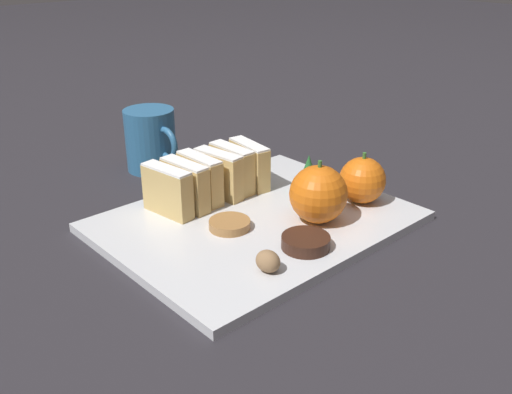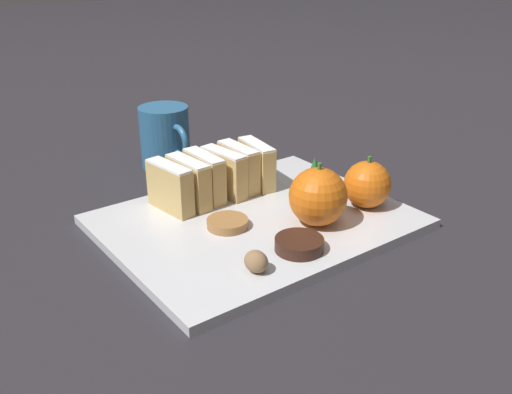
{
  "view_description": "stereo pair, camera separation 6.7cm",
  "coord_description": "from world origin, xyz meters",
  "px_view_note": "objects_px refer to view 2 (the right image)",
  "views": [
    {
      "loc": [
        0.5,
        -0.46,
        0.35
      ],
      "look_at": [
        0.0,
        0.0,
        0.04
      ],
      "focal_mm": 40.0,
      "sensor_mm": 36.0,
      "label": 1
    },
    {
      "loc": [
        0.55,
        -0.41,
        0.35
      ],
      "look_at": [
        0.0,
        0.0,
        0.04
      ],
      "focal_mm": 40.0,
      "sensor_mm": 36.0,
      "label": 2
    }
  ],
  "objects_px": {
    "orange_far": "(367,184)",
    "chocolate_cookie": "(299,244)",
    "coffee_mug": "(165,137)",
    "walnut": "(256,261)",
    "orange_near": "(318,197)"
  },
  "relations": [
    {
      "from": "orange_near",
      "to": "coffee_mug",
      "type": "height_order",
      "value": "coffee_mug"
    },
    {
      "from": "walnut",
      "to": "chocolate_cookie",
      "type": "bearing_deg",
      "value": 96.3
    },
    {
      "from": "walnut",
      "to": "chocolate_cookie",
      "type": "height_order",
      "value": "walnut"
    },
    {
      "from": "orange_far",
      "to": "coffee_mug",
      "type": "relative_size",
      "value": 0.64
    },
    {
      "from": "orange_far",
      "to": "coffee_mug",
      "type": "bearing_deg",
      "value": -158.24
    },
    {
      "from": "orange_near",
      "to": "chocolate_cookie",
      "type": "relative_size",
      "value": 1.42
    },
    {
      "from": "orange_far",
      "to": "chocolate_cookie",
      "type": "xyz_separation_m",
      "value": [
        0.04,
        -0.15,
        -0.03
      ]
    },
    {
      "from": "coffee_mug",
      "to": "walnut",
      "type": "bearing_deg",
      "value": -13.77
    },
    {
      "from": "orange_near",
      "to": "chocolate_cookie",
      "type": "bearing_deg",
      "value": -58.47
    },
    {
      "from": "orange_far",
      "to": "walnut",
      "type": "relative_size",
      "value": 2.4
    },
    {
      "from": "walnut",
      "to": "chocolate_cookie",
      "type": "distance_m",
      "value": 0.07
    },
    {
      "from": "orange_far",
      "to": "walnut",
      "type": "xyz_separation_m",
      "value": [
        0.05,
        -0.22,
        -0.02
      ]
    },
    {
      "from": "orange_near",
      "to": "chocolate_cookie",
      "type": "height_order",
      "value": "orange_near"
    },
    {
      "from": "coffee_mug",
      "to": "orange_far",
      "type": "bearing_deg",
      "value": 21.76
    },
    {
      "from": "orange_near",
      "to": "orange_far",
      "type": "distance_m",
      "value": 0.09
    }
  ]
}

